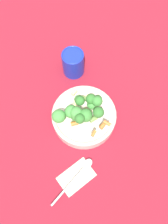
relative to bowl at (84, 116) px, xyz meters
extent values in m
plane|color=maroon|center=(0.00, 0.00, -0.03)|extent=(3.00, 3.00, 0.00)
cylinder|color=beige|center=(0.00, 0.00, -0.01)|extent=(0.22, 0.22, 0.05)
torus|color=beige|center=(0.00, 0.00, 0.02)|extent=(0.22, 0.22, 0.01)
cylinder|color=#8CB766|center=(0.03, -0.02, 0.04)|extent=(0.01, 0.01, 0.02)
sphere|color=#3D8438|center=(0.03, -0.02, 0.06)|extent=(0.04, 0.04, 0.04)
cylinder|color=#8CB766|center=(0.05, -0.07, 0.04)|extent=(0.02, 0.02, 0.01)
sphere|color=#479342|center=(0.05, -0.07, 0.06)|extent=(0.04, 0.04, 0.04)
cylinder|color=#8CB766|center=(0.04, 0.00, 0.06)|extent=(0.01, 0.01, 0.01)
sphere|color=#33722D|center=(0.04, 0.00, 0.08)|extent=(0.03, 0.03, 0.03)
cylinder|color=#8CB766|center=(-0.02, -0.02, 0.05)|extent=(0.01, 0.01, 0.01)
sphere|color=#33722D|center=(-0.02, -0.02, 0.08)|extent=(0.03, 0.03, 0.03)
cylinder|color=#8CB766|center=(0.02, -0.04, 0.03)|extent=(0.02, 0.02, 0.01)
sphere|color=#479342|center=(0.02, -0.04, 0.06)|extent=(0.04, 0.04, 0.04)
cylinder|color=#8CB766|center=(-0.02, 0.02, 0.04)|extent=(0.01, 0.01, 0.01)
sphere|color=#479342|center=(-0.02, 0.02, 0.06)|extent=(0.03, 0.03, 0.03)
cylinder|color=#8CB766|center=(0.01, 0.05, 0.07)|extent=(0.01, 0.01, 0.02)
sphere|color=#33722D|center=(0.01, 0.05, 0.09)|extent=(0.04, 0.04, 0.04)
cylinder|color=#8CB766|center=(-0.03, 0.03, 0.06)|extent=(0.01, 0.01, 0.01)
sphere|color=#3D8438|center=(-0.03, 0.03, 0.08)|extent=(0.04, 0.04, 0.04)
cylinder|color=#8CB766|center=(-0.03, -0.03, 0.03)|extent=(0.01, 0.01, 0.01)
sphere|color=#3D8438|center=(-0.03, -0.03, 0.05)|extent=(0.03, 0.03, 0.03)
cylinder|color=#8CB766|center=(0.02, -0.02, 0.04)|extent=(0.01, 0.01, 0.02)
sphere|color=#479342|center=(0.02, -0.02, 0.07)|extent=(0.04, 0.04, 0.04)
cylinder|color=#8CB766|center=(0.02, 0.01, 0.04)|extent=(0.02, 0.02, 0.02)
sphere|color=#3D8438|center=(0.02, 0.01, 0.07)|extent=(0.04, 0.04, 0.04)
cylinder|color=#8CB766|center=(-0.05, 0.03, 0.04)|extent=(0.01, 0.01, 0.01)
sphere|color=#3D8438|center=(-0.05, 0.03, 0.06)|extent=(0.03, 0.03, 0.03)
cylinder|color=#8CB766|center=(-0.03, 0.01, 0.05)|extent=(0.01, 0.01, 0.02)
sphere|color=#33722D|center=(-0.03, 0.01, 0.08)|extent=(0.04, 0.04, 0.04)
cylinder|color=beige|center=(-0.01, -0.03, 0.06)|extent=(0.03, 0.02, 0.01)
cylinder|color=orange|center=(0.05, -0.02, 0.04)|extent=(0.02, 0.03, 0.01)
cylinder|color=#729E4C|center=(0.02, 0.04, 0.05)|extent=(0.03, 0.03, 0.01)
cylinder|color=orange|center=(0.01, 0.01, 0.05)|extent=(0.03, 0.03, 0.01)
cylinder|color=beige|center=(-0.05, 0.00, 0.05)|extent=(0.03, 0.03, 0.01)
cylinder|color=beige|center=(-0.05, -0.05, 0.05)|extent=(0.02, 0.02, 0.01)
cylinder|color=orange|center=(0.02, 0.08, 0.06)|extent=(0.02, 0.02, 0.01)
cylinder|color=#729E4C|center=(-0.04, -0.01, 0.06)|extent=(0.02, 0.03, 0.01)
cylinder|color=orange|center=(0.03, 0.07, 0.04)|extent=(0.02, 0.02, 0.01)
cylinder|color=orange|center=(0.07, 0.05, 0.05)|extent=(0.02, 0.01, 0.01)
cylinder|color=#192DAD|center=(-0.18, -0.10, 0.02)|extent=(0.08, 0.08, 0.10)
torus|color=#192DAD|center=(-0.18, -0.10, 0.07)|extent=(0.08, 0.08, 0.01)
cube|color=beige|center=(0.20, 0.04, -0.03)|extent=(0.13, 0.12, 0.01)
cylinder|color=silver|center=(0.23, 0.02, -0.02)|extent=(0.14, 0.07, 0.01)
ellipsoid|color=silver|center=(0.15, 0.06, -0.02)|extent=(0.04, 0.04, 0.01)
camera|label=1|loc=(0.26, 0.08, 0.71)|focal=35.00mm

